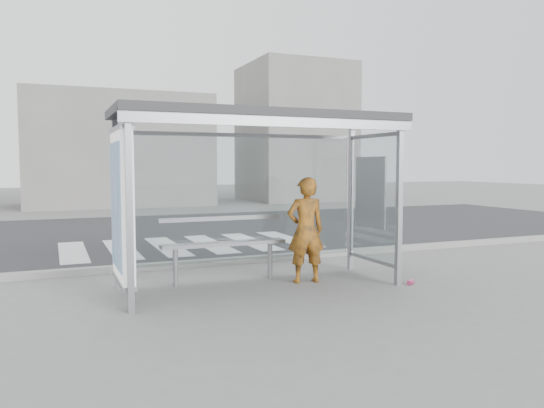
{
  "coord_description": "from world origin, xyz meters",
  "views": [
    {
      "loc": [
        -2.88,
        -7.36,
        1.85
      ],
      "look_at": [
        0.28,
        0.2,
        1.24
      ],
      "focal_mm": 35.0,
      "sensor_mm": 36.0,
      "label": 1
    }
  ],
  "objects_px": {
    "soda_can": "(411,282)",
    "bench": "(224,244)",
    "bus_shelter": "(235,156)",
    "person": "(306,230)"
  },
  "relations": [
    {
      "from": "bench",
      "to": "soda_can",
      "type": "height_order",
      "value": "bench"
    },
    {
      "from": "person",
      "to": "bus_shelter",
      "type": "bearing_deg",
      "value": 5.87
    },
    {
      "from": "bus_shelter",
      "to": "person",
      "type": "height_order",
      "value": "bus_shelter"
    },
    {
      "from": "person",
      "to": "soda_can",
      "type": "distance_m",
      "value": 1.8
    },
    {
      "from": "bench",
      "to": "soda_can",
      "type": "xyz_separation_m",
      "value": [
        2.6,
        -1.3,
        -0.57
      ]
    },
    {
      "from": "soda_can",
      "to": "bench",
      "type": "bearing_deg",
      "value": 153.37
    },
    {
      "from": "person",
      "to": "bench",
      "type": "height_order",
      "value": "person"
    },
    {
      "from": "person",
      "to": "bench",
      "type": "distance_m",
      "value": 1.3
    },
    {
      "from": "soda_can",
      "to": "bus_shelter",
      "type": "bearing_deg",
      "value": 162.45
    },
    {
      "from": "bench",
      "to": "soda_can",
      "type": "distance_m",
      "value": 2.96
    }
  ]
}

